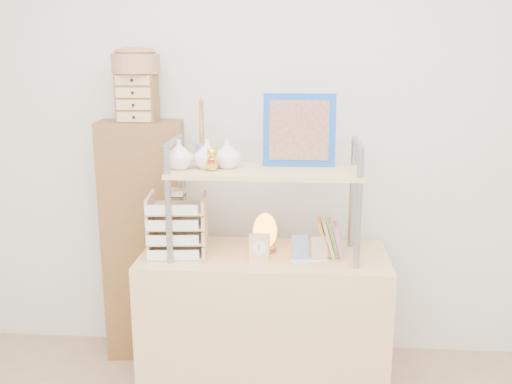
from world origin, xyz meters
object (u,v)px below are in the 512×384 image
salt_lamp (265,232)px  desk (264,324)px  letter_tray (177,228)px  cabinet (145,241)px

salt_lamp → desk: bearing=-91.6°
desk → letter_tray: (-0.42, -0.03, 0.50)m
letter_tray → salt_lamp: (0.42, 0.07, -0.03)m
desk → letter_tray: letter_tray is taller
salt_lamp → cabinet: bearing=154.8°
desk → cabinet: (-0.69, 0.37, 0.30)m
desk → salt_lamp: (0.00, 0.04, 0.47)m
desk → cabinet: cabinet is taller
letter_tray → salt_lamp: 0.43m
desk → salt_lamp: bearing=88.4°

